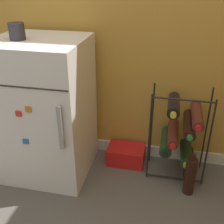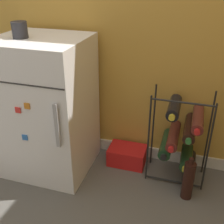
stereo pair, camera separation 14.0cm
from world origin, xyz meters
TOP-DOWN VIEW (x-y plane):
  - ground_plane at (0.00, 0.00)m, footprint 14.00×14.00m
  - mini_fridge at (-0.50, 0.36)m, footprint 0.58×0.55m
  - wine_rack at (0.41, 0.49)m, footprint 0.39×0.33m
  - soda_box at (0.03, 0.53)m, footprint 0.27×0.19m
  - fridge_top_cup at (-0.60, 0.32)m, footprint 0.09×0.09m
  - loose_bottle_floor at (0.48, 0.30)m, footprint 0.07×0.07m

SIDE VIEW (x-z plane):
  - ground_plane at x=0.00m, z-range 0.00..0.00m
  - soda_box at x=0.03m, z-range 0.00..0.13m
  - loose_bottle_floor at x=0.48m, z-range -0.02..0.29m
  - wine_rack at x=0.41m, z-range 0.00..0.64m
  - mini_fridge at x=-0.50m, z-range 0.00..0.95m
  - fridge_top_cup at x=-0.60m, z-range 0.95..1.05m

